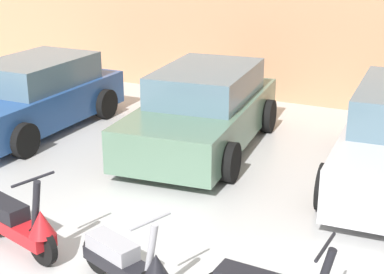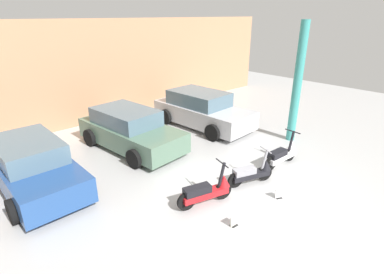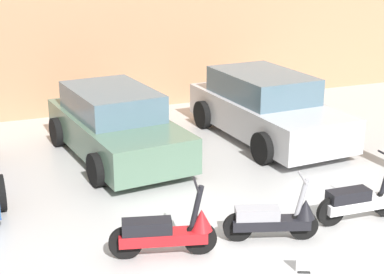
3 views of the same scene
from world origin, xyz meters
name	(u,v)px [view 1 (image 1 of 3)]	position (x,y,z in m)	size (l,w,h in m)	color
wall_back	(303,6)	(0.00, 7.92, 2.04)	(19.60, 0.12, 4.07)	tan
scooter_front_left	(18,222)	(-1.06, 0.56, 0.36)	(1.42, 0.65, 1.01)	black
scooter_front_right	(128,263)	(0.49, 0.41, 0.33)	(1.30, 0.67, 0.94)	black
car_rear_left	(33,96)	(-3.86, 4.11, 0.61)	(1.87, 3.80, 1.29)	navy
car_rear_center	(203,110)	(-0.67, 4.62, 0.63)	(2.20, 4.05, 1.32)	#51705B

